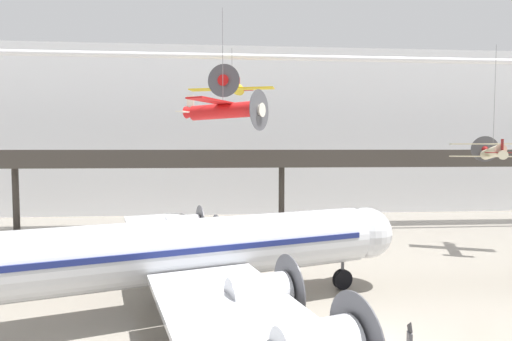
{
  "coord_description": "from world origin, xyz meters",
  "views": [
    {
      "loc": [
        -6.83,
        -17.72,
        9.15
      ],
      "look_at": [
        -4.61,
        9.65,
        7.59
      ],
      "focal_mm": 28.0,
      "sensor_mm": 36.0,
      "label": 1
    }
  ],
  "objects_px": {
    "suspended_plane_red_highwing": "(223,110)",
    "suspended_plane_yellow_lowwing": "(232,86)",
    "suspended_plane_cream_biplane": "(493,152)",
    "airliner_silver_main": "(176,252)",
    "info_sign_pedestal": "(410,338)"
  },
  "relations": [
    {
      "from": "suspended_plane_red_highwing",
      "to": "suspended_plane_cream_biplane",
      "type": "bearing_deg",
      "value": 48.29
    },
    {
      "from": "suspended_plane_cream_biplane",
      "to": "airliner_silver_main",
      "type": "bearing_deg",
      "value": 134.17
    },
    {
      "from": "suspended_plane_yellow_lowwing",
      "to": "suspended_plane_red_highwing",
      "type": "bearing_deg",
      "value": 10.83
    },
    {
      "from": "suspended_plane_red_highwing",
      "to": "suspended_plane_cream_biplane",
      "type": "xyz_separation_m",
      "value": [
        23.67,
        6.87,
        -2.81
      ]
    },
    {
      "from": "airliner_silver_main",
      "to": "suspended_plane_yellow_lowwing",
      "type": "relative_size",
      "value": 4.13
    },
    {
      "from": "airliner_silver_main",
      "to": "suspended_plane_cream_biplane",
      "type": "relative_size",
      "value": 3.18
    },
    {
      "from": "suspended_plane_yellow_lowwing",
      "to": "info_sign_pedestal",
      "type": "relative_size",
      "value": 6.36
    },
    {
      "from": "suspended_plane_red_highwing",
      "to": "suspended_plane_yellow_lowwing",
      "type": "height_order",
      "value": "suspended_plane_yellow_lowwing"
    },
    {
      "from": "suspended_plane_yellow_lowwing",
      "to": "suspended_plane_cream_biplane",
      "type": "relative_size",
      "value": 0.77
    },
    {
      "from": "airliner_silver_main",
      "to": "suspended_plane_yellow_lowwing",
      "type": "height_order",
      "value": "suspended_plane_yellow_lowwing"
    },
    {
      "from": "airliner_silver_main",
      "to": "suspended_plane_cream_biplane",
      "type": "distance_m",
      "value": 29.22
    },
    {
      "from": "info_sign_pedestal",
      "to": "suspended_plane_yellow_lowwing",
      "type": "bearing_deg",
      "value": 120.7
    },
    {
      "from": "airliner_silver_main",
      "to": "info_sign_pedestal",
      "type": "xyz_separation_m",
      "value": [
        11.07,
        -4.5,
        -3.04
      ]
    },
    {
      "from": "suspended_plane_red_highwing",
      "to": "suspended_plane_cream_biplane",
      "type": "distance_m",
      "value": 24.8
    },
    {
      "from": "info_sign_pedestal",
      "to": "suspended_plane_cream_biplane",
      "type": "bearing_deg",
      "value": 56.5
    }
  ]
}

